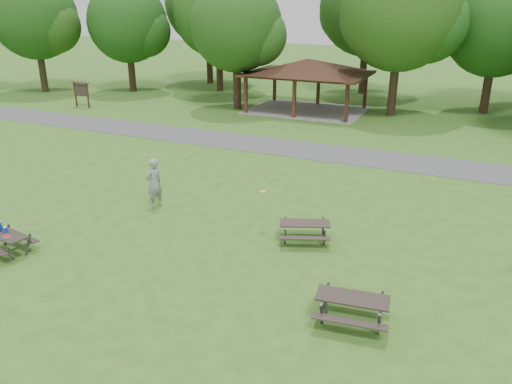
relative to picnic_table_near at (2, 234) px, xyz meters
name	(u,v)px	position (x,y,z in m)	size (l,w,h in m)	color
ground	(172,270)	(5.62, 1.27, -0.64)	(160.00, 160.00, 0.00)	#35681D
asphalt_path	(316,151)	(5.62, 15.27, -0.63)	(120.00, 3.20, 0.02)	#49494C
pavilion	(308,68)	(1.62, 25.27, 2.42)	(8.60, 7.01, 3.76)	#391F14
notice_board	(81,90)	(-14.38, 19.27, 0.67)	(1.60, 0.30, 1.88)	#361C13
tree_row_a	(36,19)	(-22.29, 23.30, 5.51)	(7.56, 7.20, 9.97)	#2F2214
tree_row_b	(129,25)	(-15.30, 26.80, 5.03)	(7.14, 6.80, 9.28)	black
tree_row_c	(219,14)	(-8.29, 30.30, 5.90)	(8.19, 7.80, 10.67)	black
tree_row_d	(238,29)	(-3.30, 23.80, 5.13)	(6.93, 6.60, 9.27)	black
tree_row_e	(402,14)	(7.72, 26.30, 6.14)	(8.40, 8.00, 11.02)	#302015
tree_row_f	(498,29)	(13.70, 29.80, 5.20)	(7.35, 7.00, 9.55)	#311F16
tree_deep_a	(209,6)	(-11.28, 33.80, 6.49)	(8.40, 8.00, 11.38)	black
tree_deep_b	(369,10)	(3.72, 34.30, 6.25)	(8.40, 8.00, 11.13)	black
picnic_table_near	(2,234)	(0.00, 0.00, 0.00)	(1.80, 1.55, 1.11)	#2A221E
picnic_table_middle	(305,227)	(8.66, 4.75, -0.10)	(2.06, 1.87, 0.73)	#302622
picnic_table_far	(352,303)	(11.27, 0.90, -0.06)	(1.99, 1.68, 0.79)	#2C2420
frisbee_in_flight	(263,191)	(6.95, 5.12, 0.79)	(0.26, 0.26, 0.02)	yellow
frisbee_thrower	(154,183)	(2.26, 5.20, 0.36)	(0.73, 0.48, 2.00)	gray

